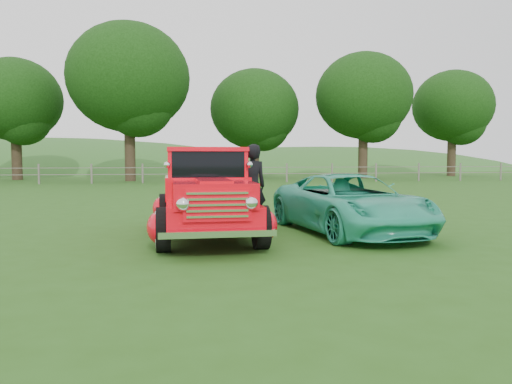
{
  "coord_description": "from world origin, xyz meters",
  "views": [
    {
      "loc": [
        -0.88,
        -9.12,
        1.59
      ],
      "look_at": [
        0.74,
        1.2,
        0.86
      ],
      "focal_mm": 35.0,
      "sensor_mm": 36.0,
      "label": 1
    }
  ],
  "objects": [
    {
      "name": "distant_hills",
      "position": [
        -4.08,
        59.46,
        -4.55
      ],
      "size": [
        116.0,
        60.0,
        18.0
      ],
      "color": "#2B5F23",
      "rests_on": "ground"
    },
    {
      "name": "tree_near_east",
      "position": [
        5.0,
        29.0,
        5.25
      ],
      "size": [
        6.8,
        6.8,
        8.33
      ],
      "color": "#322419",
      "rests_on": "ground"
    },
    {
      "name": "tree_mid_west",
      "position": [
        -12.0,
        28.0,
        5.55
      ],
      "size": [
        6.4,
        6.4,
        8.46
      ],
      "color": "#322419",
      "rests_on": "ground"
    },
    {
      "name": "fence_line",
      "position": [
        0.0,
        22.0,
        0.6
      ],
      "size": [
        48.0,
        0.12,
        1.2
      ],
      "color": "#6E675D",
      "rests_on": "ground"
    },
    {
      "name": "ground",
      "position": [
        0.0,
        0.0,
        0.0
      ],
      "size": [
        140.0,
        140.0,
        0.0
      ],
      "primitive_type": "plane",
      "color": "#275216",
      "rests_on": "ground"
    },
    {
      "name": "man",
      "position": [
        0.75,
        1.9,
        0.94
      ],
      "size": [
        0.77,
        0.6,
        1.88
      ],
      "primitive_type": "imported",
      "rotation": [
        0.0,
        0.0,
        3.38
      ],
      "color": "black",
      "rests_on": "ground"
    },
    {
      "name": "tree_mid_east",
      "position": [
        13.0,
        27.0,
        6.17
      ],
      "size": [
        7.2,
        7.2,
        9.44
      ],
      "color": "#322419",
      "rests_on": "ground"
    },
    {
      "name": "tree_near_west",
      "position": [
        -4.0,
        25.0,
        6.8
      ],
      "size": [
        8.0,
        8.0,
        10.42
      ],
      "color": "#322419",
      "rests_on": "ground"
    },
    {
      "name": "tree_far_east",
      "position": [
        22.0,
        30.0,
        5.86
      ],
      "size": [
        6.6,
        6.6,
        8.86
      ],
      "color": "#322419",
      "rests_on": "ground"
    },
    {
      "name": "red_pickup",
      "position": [
        -0.32,
        0.82,
        0.8
      ],
      "size": [
        2.28,
        5.01,
        1.78
      ],
      "rotation": [
        0.0,
        0.0,
        0.02
      ],
      "color": "black",
      "rests_on": "ground"
    },
    {
      "name": "teal_sedan",
      "position": [
        2.68,
        0.85,
        0.62
      ],
      "size": [
        2.68,
        4.71,
        1.24
      ],
      "primitive_type": "imported",
      "rotation": [
        0.0,
        0.0,
        0.15
      ],
      "color": "#2DB48E",
      "rests_on": "ground"
    }
  ]
}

